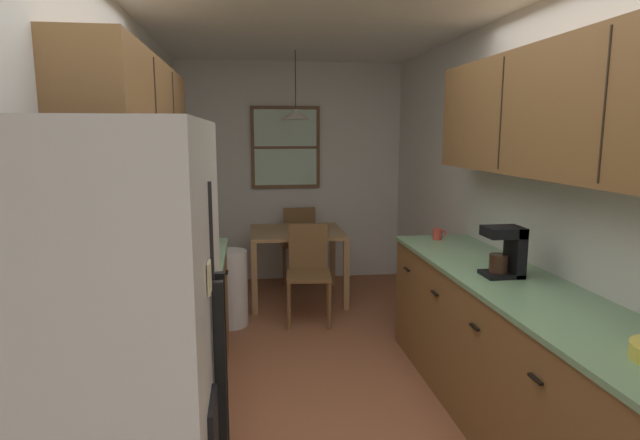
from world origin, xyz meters
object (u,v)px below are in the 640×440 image
Objects in this scene: microwave_over_range at (78,170)px; coffee_maker at (507,250)px; storage_canister at (146,292)px; table_serving_bowl at (302,228)px; dining_table at (297,240)px; dining_chair_far at (298,240)px; dining_chair_near at (308,268)px; trash_bin at (230,288)px; mug_by_coffeemaker at (438,234)px.

microwave_over_range is 2.35m from coffee_maker.
storage_canister is 1.19× the size of table_serving_bowl.
dining_chair_far is (0.08, 0.65, -0.13)m from dining_table.
storage_canister is (-0.98, -2.87, 0.37)m from dining_table.
storage_canister is at bearing 78.10° from microwave_over_range.
coffee_maker is at bearing -73.37° from dining_chair_far.
dining_table is at bearing 112.17° from coffee_maker.
dining_chair_near is at bearing -90.84° from table_serving_bowl.
dining_chair_near is 0.66m from table_serving_bowl.
dining_table is at bearing 71.20° from storage_canister.
dining_chair_far is at bearing 73.94° from microwave_over_range.
coffee_maker is at bearing -46.91° from trash_bin.
dining_table is 1.06× the size of dining_chair_near.
dining_chair_far is 3.33m from coffee_maker.
mug_by_coffeemaker is at bearing -23.27° from trash_bin.
mug_by_coffeemaker is at bearing 43.47° from microwave_over_range.
storage_canister is at bearing -106.66° from dining_chair_far.
dining_chair_near is at bearing 117.74° from coffee_maker.
microwave_over_range is at bearing -136.53° from mug_by_coffeemaker.
microwave_over_range is 0.86× the size of trash_bin.
table_serving_bowl is at bearing 111.41° from coffee_maker.
mug_by_coffeemaker is 1.67m from table_serving_bowl.
storage_canister is 2.46m from mug_by_coffeemaker.
dining_table is 1.75m from mug_by_coffeemaker.
mug_by_coffeemaker is 0.64× the size of table_serving_bowl.
table_serving_bowl is at bearing -91.69° from dining_chair_far.
microwave_over_range reaches higher than table_serving_bowl.
table_serving_bowl is (0.06, -0.05, 0.14)m from dining_table.
mug_by_coffeemaker is (2.09, 1.98, -0.67)m from microwave_over_range.
storage_canister reaches higher than dining_chair_near.
dining_chair_near is 1.29m from mug_by_coffeemaker.
storage_canister is at bearing -110.09° from table_serving_bowl.
trash_bin is 4.06× the size of table_serving_bowl.
mug_by_coffeemaker reaches higher than dining_table.
microwave_over_range is 5.45× the size of mug_by_coffeemaker.
dining_table is 2.73m from coffee_maker.
coffee_maker is at bearing -67.83° from dining_table.
trash_bin is 1.06m from table_serving_bowl.
dining_chair_near is 2.50m from storage_canister.
dining_chair_far reaches higher than table_serving_bowl.
microwave_over_range is 0.62× the size of dining_table.
coffee_maker reaches higher than storage_canister.
microwave_over_range is at bearing -106.06° from dining_chair_far.
trash_bin is 3.40× the size of storage_canister.
mug_by_coffeemaker is (0.92, -2.06, 0.44)m from dining_chair_far.
coffee_maker reaches higher than dining_chair_near.
microwave_over_range is 3.16m from dining_chair_near.
trash_bin is at bearing -134.69° from dining_table.
dining_table is 5.59× the size of table_serving_bowl.
dining_chair_far is 3.71m from storage_canister.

